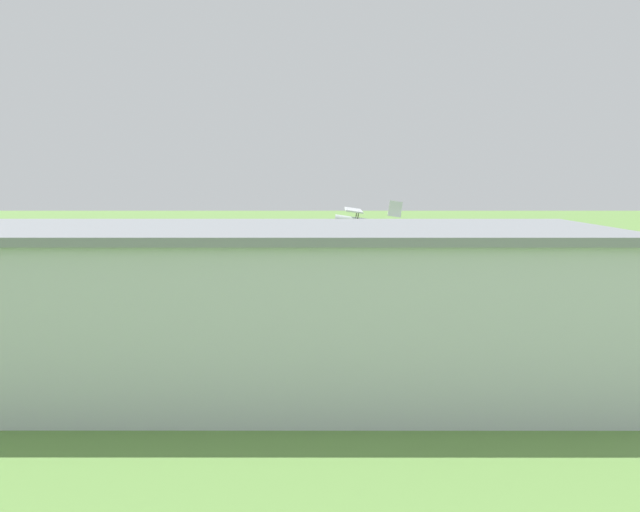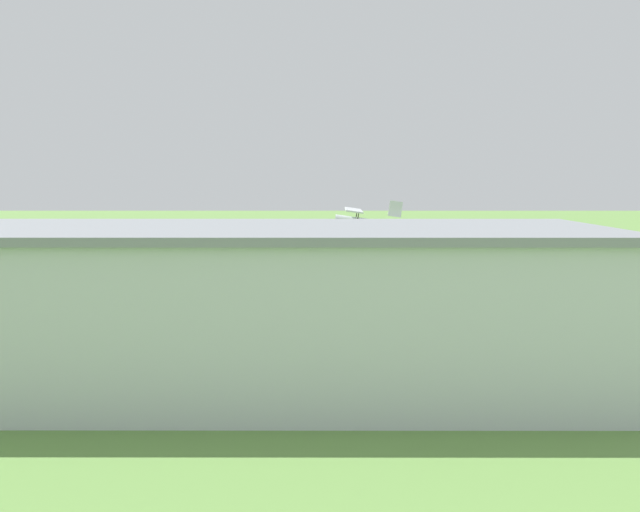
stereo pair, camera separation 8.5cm
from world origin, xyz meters
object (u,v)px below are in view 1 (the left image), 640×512
object	(u,v)px
hangar	(183,305)
person_walking_on_apron	(489,311)
biplane	(364,223)
person_beside_truck	(495,315)
person_crossing_taxiway	(530,317)
windsock	(269,234)

from	to	relation	value
hangar	person_walking_on_apron	size ratio (longest dim) A/B	21.01
biplane	person_walking_on_apron	world-z (taller)	biplane
hangar	person_beside_truck	world-z (taller)	hangar
hangar	person_walking_on_apron	distance (m)	23.14
hangar	person_crossing_taxiway	size ratio (longest dim) A/B	23.05
biplane	person_walking_on_apron	distance (m)	21.94
person_crossing_taxiway	hangar	bearing A→B (deg)	37.32
hangar	windsock	world-z (taller)	hangar
hangar	person_beside_truck	bearing A→B (deg)	-138.69
person_crossing_taxiway	person_walking_on_apron	xyz separation A→B (m)	(2.01, -2.16, 0.09)
hangar	person_crossing_taxiway	distance (m)	23.25
person_beside_truck	person_walking_on_apron	distance (m)	1.73
biplane	person_walking_on_apron	xyz separation A→B (m)	(-6.79, 20.38, -4.45)
person_beside_truck	person_walking_on_apron	bearing A→B (deg)	-87.81
person_beside_truck	hangar	bearing A→B (deg)	41.31
biplane	person_crossing_taxiway	distance (m)	24.62
person_beside_truck	windsock	distance (m)	20.86
hangar	person_crossing_taxiway	world-z (taller)	hangar
person_beside_truck	person_walking_on_apron	world-z (taller)	person_walking_on_apron
biplane	hangar	bearing A→B (deg)	75.33
windsock	hangar	bearing A→B (deg)	85.94
person_crossing_taxiway	person_walking_on_apron	distance (m)	2.95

